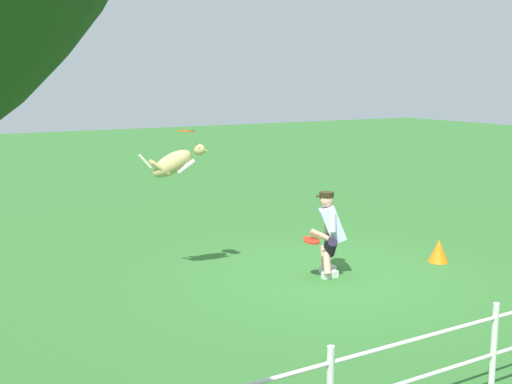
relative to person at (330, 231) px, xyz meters
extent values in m
plane|color=#306A2B|center=(0.05, 0.19, -0.70)|extent=(60.00, 60.00, 0.00)
cube|color=silver|center=(-0.07, -0.12, -0.65)|extent=(0.26, 0.10, 0.10)
cylinder|color=tan|center=(-0.02, -0.15, -0.46)|extent=(0.25, 0.32, 0.37)
cylinder|color=black|center=(-0.07, -0.10, -0.23)|extent=(0.33, 0.42, 0.37)
cube|color=silver|center=(0.07, 0.12, -0.65)|extent=(0.26, 0.10, 0.10)
cylinder|color=tan|center=(0.12, 0.10, -0.46)|extent=(0.25, 0.32, 0.37)
cylinder|color=black|center=(0.05, 0.11, -0.23)|extent=(0.33, 0.42, 0.37)
cube|color=silver|center=(-0.03, 0.02, 0.11)|extent=(0.52, 0.50, 0.58)
cylinder|color=silver|center=(-0.11, -0.17, 0.17)|extent=(0.15, 0.16, 0.29)
cylinder|color=silver|center=(0.08, 0.18, 0.17)|extent=(0.15, 0.16, 0.29)
cylinder|color=tan|center=(0.27, 0.10, -0.01)|extent=(0.29, 0.21, 0.19)
cylinder|color=tan|center=(-0.09, -0.20, 0.01)|extent=(0.14, 0.17, 0.27)
sphere|color=tan|center=(0.05, -0.03, 0.47)|extent=(0.21, 0.21, 0.21)
cylinder|color=black|center=(0.05, -0.03, 0.56)|extent=(0.22, 0.22, 0.07)
cylinder|color=black|center=(0.14, -0.08, 0.53)|extent=(0.12, 0.12, 0.02)
ellipsoid|color=tan|center=(2.08, -1.12, 1.04)|extent=(0.74, 0.42, 0.56)
ellipsoid|color=silver|center=(1.91, -1.09, 1.01)|extent=(0.15, 0.20, 0.18)
sphere|color=tan|center=(1.67, -1.04, 1.23)|extent=(0.17, 0.17, 0.17)
cone|color=tan|center=(1.58, -1.02, 1.21)|extent=(0.11, 0.11, 0.09)
cone|color=tan|center=(1.70, -0.99, 1.30)|extent=(0.06, 0.06, 0.07)
cone|color=tan|center=(1.68, -1.10, 1.30)|extent=(0.06, 0.06, 0.07)
cylinder|color=silver|center=(1.91, -1.00, 1.00)|extent=(0.30, 0.12, 0.23)
cylinder|color=silver|center=(1.87, -1.17, 1.00)|extent=(0.30, 0.12, 0.23)
cylinder|color=tan|center=(2.28, -1.07, 1.00)|extent=(0.30, 0.12, 0.23)
cylinder|color=tan|center=(2.25, -1.24, 1.00)|extent=(0.30, 0.12, 0.23)
cylinder|color=silver|center=(2.47, -1.20, 1.09)|extent=(0.21, 0.08, 0.23)
cylinder|color=#E95115|center=(1.86, -1.06, 1.52)|extent=(0.26, 0.25, 0.06)
cylinder|color=red|center=(0.38, 0.06, -0.09)|extent=(0.34, 0.34, 0.09)
cylinder|color=silver|center=(1.01, 3.87, -0.24)|extent=(0.06, 0.06, 0.92)
cone|color=orange|center=(-1.99, 0.33, -0.51)|extent=(0.34, 0.34, 0.37)
camera|label=1|loc=(5.87, 7.68, 2.28)|focal=45.63mm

